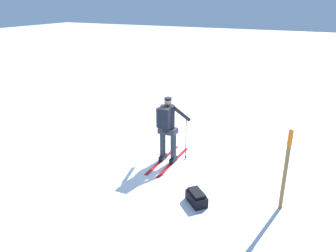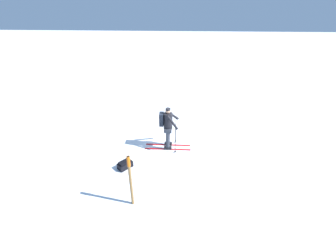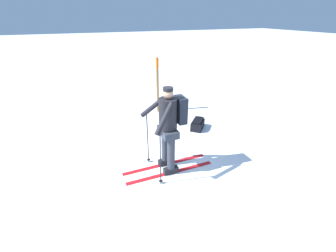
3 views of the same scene
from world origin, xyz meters
name	(u,v)px [view 1 (image 1 of 3)]	position (x,y,z in m)	size (l,w,h in m)	color
ground_plane	(166,151)	(0.00, 0.00, 0.00)	(80.00, 80.00, 0.00)	white
skier	(168,126)	(-0.32, 0.56, 1.01)	(0.96, 1.84, 1.74)	red
dropped_backpack	(196,198)	(-1.70, 2.00, 0.13)	(0.57, 0.56, 0.28)	black
trail_marker	(286,165)	(-3.31, 1.40, 1.00)	(0.09, 0.09, 1.72)	olive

